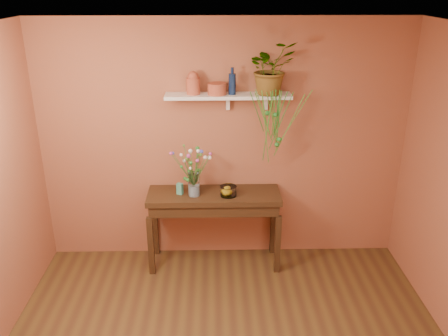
{
  "coord_description": "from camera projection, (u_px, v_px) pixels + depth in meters",
  "views": [
    {
      "loc": [
        -0.1,
        -2.85,
        3.04
      ],
      "look_at": [
        0.0,
        1.55,
        1.25
      ],
      "focal_mm": 37.51,
      "sensor_mm": 36.0,
      "label": 1
    }
  ],
  "objects": [
    {
      "name": "glass_bowl",
      "position": [
        228.0,
        191.0,
        5.01
      ],
      "size": [
        0.18,
        0.18,
        0.11
      ],
      "color": "white",
      "rests_on": "sideboard"
    },
    {
      "name": "wall_shelf",
      "position": [
        229.0,
        96.0,
        4.81
      ],
      "size": [
        1.3,
        0.24,
        0.19
      ],
      "color": "white",
      "rests_on": "room"
    },
    {
      "name": "blue_bottle",
      "position": [
        232.0,
        83.0,
        4.74
      ],
      "size": [
        0.09,
        0.09,
        0.28
      ],
      "color": "#0E1D3F",
      "rests_on": "wall_shelf"
    },
    {
      "name": "plant_fronds",
      "position": [
        274.0,
        122.0,
        4.76
      ],
      "size": [
        0.63,
        0.41,
        0.81
      ],
      "color": "#297629",
      "rests_on": "wall_shelf"
    },
    {
      "name": "glass_vase",
      "position": [
        194.0,
        186.0,
        4.99
      ],
      "size": [
        0.12,
        0.12,
        0.26
      ],
      "color": "white",
      "rests_on": "sideboard"
    },
    {
      "name": "carton",
      "position": [
        180.0,
        189.0,
        5.04
      ],
      "size": [
        0.08,
        0.07,
        0.12
      ],
      "primitive_type": "cube",
      "rotation": [
        0.0,
        0.0,
        -0.43
      ],
      "color": "teal",
      "rests_on": "sideboard"
    },
    {
      "name": "terracotta_jug",
      "position": [
        193.0,
        83.0,
        4.75
      ],
      "size": [
        0.17,
        0.17,
        0.23
      ],
      "color": "#A34C31",
      "rests_on": "wall_shelf"
    },
    {
      "name": "spider_plant",
      "position": [
        271.0,
        68.0,
        4.7
      ],
      "size": [
        0.61,
        0.58,
        0.53
      ],
      "primitive_type": "imported",
      "rotation": [
        0.0,
        0.0,
        0.43
      ],
      "color": "#297629",
      "rests_on": "wall_shelf"
    },
    {
      "name": "bouquet",
      "position": [
        194.0,
        161.0,
        4.89
      ],
      "size": [
        0.44,
        0.42,
        0.44
      ],
      "color": "#386B28",
      "rests_on": "glass_vase"
    },
    {
      "name": "sideboard",
      "position": [
        214.0,
        204.0,
        5.12
      ],
      "size": [
        1.44,
        0.46,
        0.88
      ],
      "color": "#3A2312",
      "rests_on": "ground"
    },
    {
      "name": "lemon",
      "position": [
        227.0,
        191.0,
        5.02
      ],
      "size": [
        0.08,
        0.08,
        0.08
      ],
      "primitive_type": "sphere",
      "color": "yellow",
      "rests_on": "glass_bowl"
    },
    {
      "name": "terracotta_pot",
      "position": [
        217.0,
        89.0,
        4.76
      ],
      "size": [
        0.23,
        0.23,
        0.12
      ],
      "primitive_type": "cylinder",
      "rotation": [
        0.0,
        0.0,
        -0.21
      ],
      "color": "#A34C31",
      "rests_on": "wall_shelf"
    },
    {
      "name": "room",
      "position": [
        229.0,
        238.0,
        3.28
      ],
      "size": [
        4.04,
        4.04,
        2.7
      ],
      "color": "#503819",
      "rests_on": "ground"
    }
  ]
}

